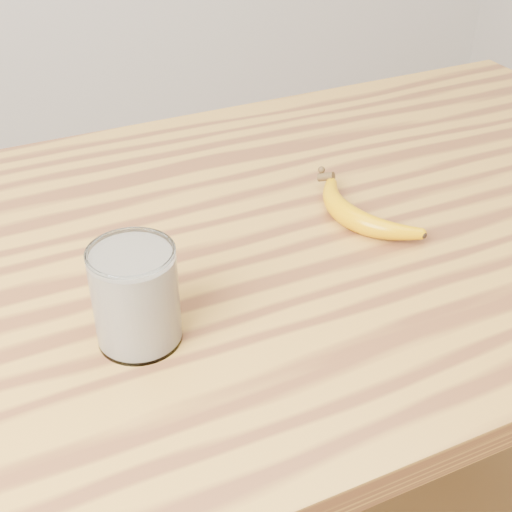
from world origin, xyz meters
name	(u,v)px	position (x,y,z in m)	size (l,w,h in m)	color
table	(334,286)	(0.00, 0.00, 0.77)	(1.20, 0.80, 0.90)	#AB782E
smoothie_glass	(136,296)	(-0.33, -0.14, 0.96)	(0.09, 0.09, 0.11)	white
banana	(350,217)	(-0.01, -0.04, 0.92)	(0.09, 0.25, 0.03)	#D18F00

